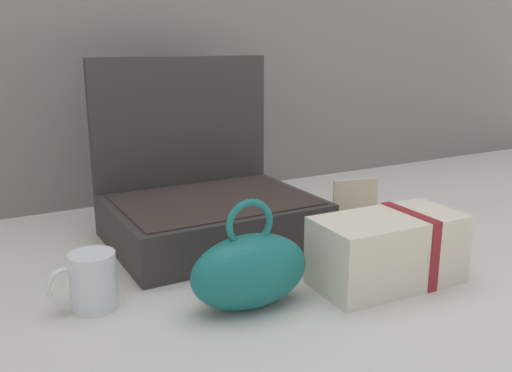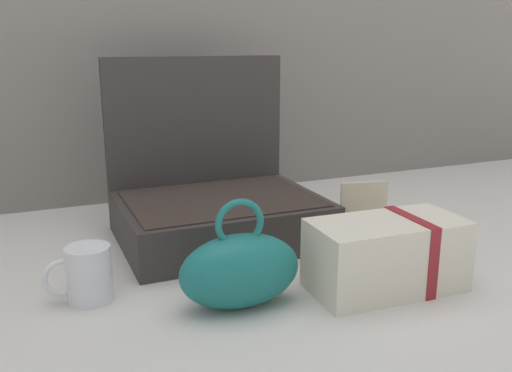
% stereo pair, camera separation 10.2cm
% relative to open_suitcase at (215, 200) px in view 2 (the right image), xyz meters
% --- Properties ---
extents(ground_plane, '(6.00, 6.00, 0.00)m').
position_rel_open_suitcase_xyz_m(ground_plane, '(0.02, -0.19, -0.08)').
color(ground_plane, beige).
extents(open_suitcase, '(0.43, 0.34, 0.39)m').
position_rel_open_suitcase_xyz_m(open_suitcase, '(0.00, 0.00, 0.00)').
color(open_suitcase, '#332D2B').
rests_on(open_suitcase, ground_plane).
extents(teal_pouch_handbag, '(0.21, 0.11, 0.19)m').
position_rel_open_suitcase_xyz_m(teal_pouch_handbag, '(-0.08, -0.34, -0.02)').
color(teal_pouch_handbag, '#196B66').
rests_on(teal_pouch_handbag, ground_plane).
extents(cream_toiletry_bag, '(0.27, 0.15, 0.13)m').
position_rel_open_suitcase_xyz_m(cream_toiletry_bag, '(0.19, -0.38, -0.02)').
color(cream_toiletry_bag, beige).
rests_on(cream_toiletry_bag, ground_plane).
extents(coffee_mug, '(0.11, 0.08, 0.10)m').
position_rel_open_suitcase_xyz_m(coffee_mug, '(-0.30, -0.22, -0.04)').
color(coffee_mug, silver).
rests_on(coffee_mug, ground_plane).
extents(info_card_left, '(0.10, 0.03, 0.14)m').
position_rel_open_suitcase_xyz_m(info_card_left, '(0.27, -0.18, -0.01)').
color(info_card_left, beige).
rests_on(info_card_left, ground_plane).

